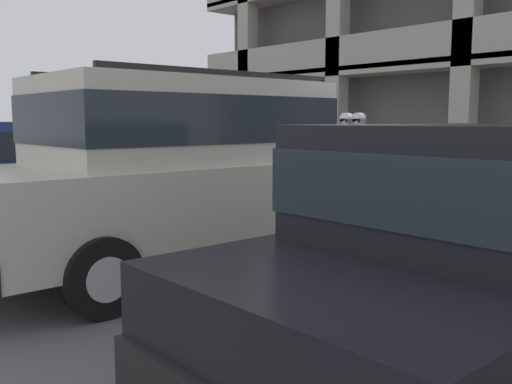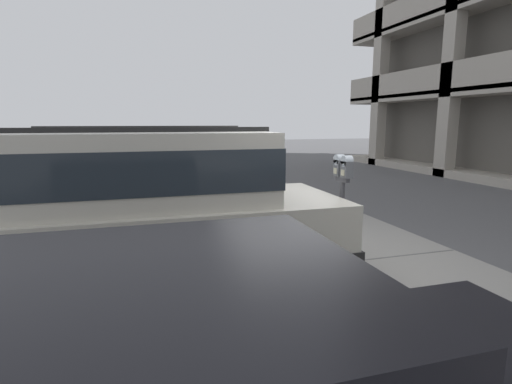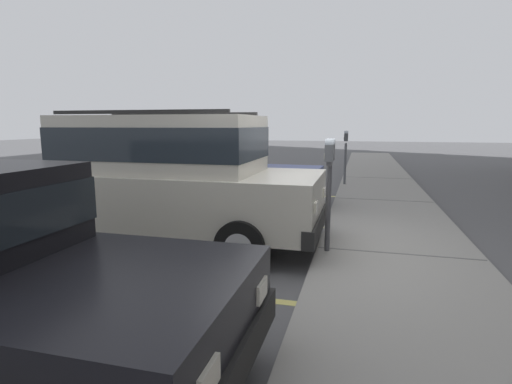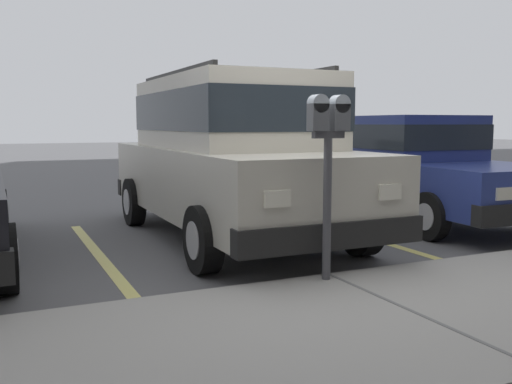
% 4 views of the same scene
% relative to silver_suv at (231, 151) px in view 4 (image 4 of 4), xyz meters
% --- Properties ---
extents(ground_plane, '(80.00, 80.00, 0.10)m').
position_rel_silver_suv_xyz_m(ground_plane, '(0.07, 2.16, -1.14)').
color(ground_plane, '#565659').
extents(sidewalk, '(40.00, 2.20, 0.12)m').
position_rel_silver_suv_xyz_m(sidewalk, '(0.07, 3.46, -1.03)').
color(sidewalk, gray).
rests_on(sidewalk, ground_plane).
extents(parking_stall_lines, '(13.02, 4.80, 0.01)m').
position_rel_silver_suv_xyz_m(parking_stall_lines, '(1.68, 0.76, -1.08)').
color(parking_stall_lines, '#DBD16B').
rests_on(parking_stall_lines, ground_plane).
extents(silver_suv, '(2.03, 4.78, 2.03)m').
position_rel_silver_suv_xyz_m(silver_suv, '(0.00, 0.00, 0.00)').
color(silver_suv, beige).
rests_on(silver_suv, ground_plane).
extents(red_sedan, '(1.99, 4.56, 1.54)m').
position_rel_silver_suv_xyz_m(red_sedan, '(-3.03, -0.26, -0.27)').
color(red_sedan, navy).
rests_on(red_sedan, ground_plane).
extents(parking_meter_near, '(0.35, 0.12, 1.54)m').
position_rel_silver_suv_xyz_m(parking_meter_near, '(0.17, 2.51, 0.18)').
color(parking_meter_near, '#47474C').
rests_on(parking_meter_near, sidewalk).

